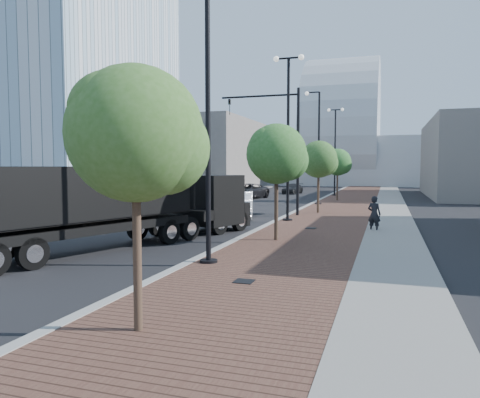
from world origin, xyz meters
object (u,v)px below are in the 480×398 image
(white_sedan, at_px, (239,204))
(dark_car_mid, at_px, (248,191))
(dump_truck, at_px, (161,209))
(pedestrian, at_px, (374,214))

(white_sedan, bearing_deg, dark_car_mid, 89.61)
(dump_truck, xyz_separation_m, white_sedan, (0.38, 9.63, -0.53))
(dark_car_mid, distance_m, pedestrian, 24.30)
(pedestrian, bearing_deg, dark_car_mid, -37.93)
(white_sedan, bearing_deg, pedestrian, -43.52)
(dump_truck, xyz_separation_m, dark_car_mid, (-4.05, 26.02, -0.58))
(dark_car_mid, relative_size, pedestrian, 3.05)
(dark_car_mid, bearing_deg, pedestrian, -44.81)
(white_sedan, relative_size, dark_car_mid, 0.90)
(dark_car_mid, height_order, pedestrian, pedestrian)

